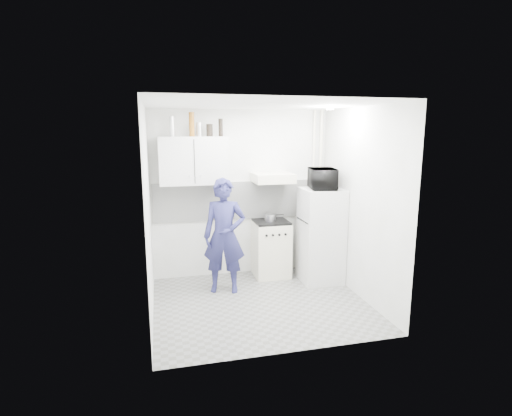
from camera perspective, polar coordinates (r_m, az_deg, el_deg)
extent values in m
plane|color=#565650|center=(5.52, 0.67, -13.44)|extent=(2.80, 2.80, 0.00)
plane|color=white|center=(5.04, 0.73, 14.60)|extent=(2.80, 2.80, 0.00)
plane|color=white|center=(6.32, -2.14, 2.03)|extent=(2.80, 0.00, 2.80)
plane|color=white|center=(4.97, -15.14, -0.81)|extent=(0.00, 2.60, 2.60)
plane|color=white|center=(5.63, 14.63, 0.58)|extent=(0.00, 2.60, 2.60)
imported|color=navy|center=(5.67, -4.53, -3.99)|extent=(0.68, 0.53, 1.64)
cube|color=beige|center=(6.38, 2.14, -5.88)|extent=(0.54, 0.54, 0.87)
cube|color=silver|center=(6.16, 9.25, -3.90)|extent=(0.60, 0.60, 1.43)
cube|color=black|center=(6.26, 2.17, -1.94)|extent=(0.52, 0.52, 0.03)
cylinder|color=silver|center=(6.27, 2.06, -1.30)|extent=(0.18, 0.18, 0.10)
imported|color=black|center=(5.99, 9.51, 4.15)|extent=(0.61, 0.47, 0.30)
cylinder|color=silver|center=(5.95, -11.94, 11.30)|extent=(0.07, 0.07, 0.28)
cylinder|color=brown|center=(5.96, -9.17, 11.71)|extent=(0.08, 0.08, 0.35)
cylinder|color=silver|center=(5.97, -8.14, 11.04)|extent=(0.08, 0.08, 0.20)
cylinder|color=black|center=(5.99, -6.65, 10.98)|extent=(0.09, 0.09, 0.18)
cylinder|color=black|center=(6.01, -5.07, 11.38)|extent=(0.06, 0.06, 0.26)
cube|color=silver|center=(5.98, -8.94, 6.70)|extent=(1.00, 0.35, 0.70)
cube|color=beige|center=(6.15, 2.44, 4.32)|extent=(0.60, 0.50, 0.14)
cube|color=white|center=(6.32, -2.11, 1.11)|extent=(2.74, 0.03, 0.60)
cylinder|color=beige|center=(6.63, 9.08, 2.32)|extent=(0.05, 0.05, 2.60)
cylinder|color=beige|center=(6.58, 8.12, 2.29)|extent=(0.04, 0.04, 2.60)
cylinder|color=white|center=(5.56, 10.53, 13.77)|extent=(0.10, 0.10, 0.02)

